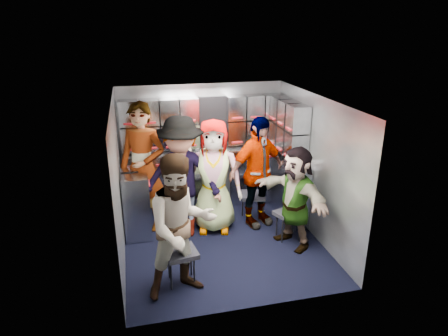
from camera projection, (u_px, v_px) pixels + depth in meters
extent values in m
plane|color=black|center=(222.00, 241.00, 5.92)|extent=(3.00, 3.00, 0.00)
cube|color=gray|center=(202.00, 145.00, 6.92)|extent=(2.80, 0.04, 2.10)
cube|color=gray|center=(118.00, 184.00, 5.25)|extent=(0.04, 3.00, 2.10)
cube|color=gray|center=(314.00, 167.00, 5.86)|extent=(0.04, 3.00, 2.10)
cube|color=silver|center=(222.00, 100.00, 5.19)|extent=(2.80, 3.00, 0.02)
cube|color=#8F949D|center=(205.00, 179.00, 6.92)|extent=(2.68, 0.38, 0.99)
cube|color=#8F949D|center=(136.00, 203.00, 6.00)|extent=(0.38, 0.76, 0.99)
cube|color=#B7BABF|center=(204.00, 150.00, 6.74)|extent=(2.68, 0.42, 0.03)
cube|color=#8F949D|center=(203.00, 122.00, 6.63)|extent=(2.68, 0.28, 0.82)
cube|color=#8F949D|center=(288.00, 127.00, 6.31)|extent=(0.28, 1.00, 0.82)
cube|color=#8F949D|center=(287.00, 187.00, 6.56)|extent=(0.28, 1.20, 1.00)
cube|color=maroon|center=(207.00, 162.00, 6.61)|extent=(2.60, 0.02, 0.03)
cube|color=black|center=(181.00, 253.00, 4.85)|extent=(0.43, 0.41, 0.06)
cylinder|color=black|center=(171.00, 276.00, 4.79)|extent=(0.02, 0.02, 0.40)
cylinder|color=black|center=(194.00, 272.00, 4.85)|extent=(0.02, 0.02, 0.40)
cylinder|color=black|center=(169.00, 264.00, 5.01)|extent=(0.02, 0.02, 0.40)
cylinder|color=black|center=(191.00, 261.00, 5.07)|extent=(0.02, 0.02, 0.40)
cube|color=black|center=(181.00, 204.00, 6.17)|extent=(0.45, 0.43, 0.06)
cylinder|color=black|center=(174.00, 221.00, 6.11)|extent=(0.02, 0.02, 0.39)
cylinder|color=black|center=(192.00, 219.00, 6.17)|extent=(0.02, 0.02, 0.39)
cylinder|color=black|center=(172.00, 214.00, 6.33)|extent=(0.02, 0.02, 0.39)
cylinder|color=black|center=(189.00, 212.00, 6.38)|extent=(0.02, 0.02, 0.39)
cube|color=black|center=(212.00, 198.00, 6.29)|extent=(0.52, 0.51, 0.06)
cylinder|color=black|center=(204.00, 216.00, 6.22)|extent=(0.03, 0.03, 0.43)
cylinder|color=black|center=(223.00, 214.00, 6.29)|extent=(0.03, 0.03, 0.43)
cylinder|color=black|center=(201.00, 209.00, 6.46)|extent=(0.03, 0.03, 0.43)
cylinder|color=black|center=(219.00, 207.00, 6.52)|extent=(0.03, 0.03, 0.43)
cube|color=black|center=(253.00, 195.00, 6.46)|extent=(0.44, 0.43, 0.06)
cylinder|color=black|center=(247.00, 211.00, 6.40)|extent=(0.02, 0.02, 0.39)
cylinder|color=black|center=(263.00, 210.00, 6.46)|extent=(0.02, 0.02, 0.39)
cylinder|color=black|center=(243.00, 205.00, 6.62)|extent=(0.02, 0.02, 0.39)
cylinder|color=black|center=(258.00, 204.00, 6.68)|extent=(0.02, 0.02, 0.39)
cube|color=black|center=(289.00, 214.00, 5.88)|extent=(0.46, 0.45, 0.06)
cylinder|color=black|center=(282.00, 231.00, 5.82)|extent=(0.02, 0.02, 0.38)
cylinder|color=black|center=(299.00, 229.00, 5.88)|extent=(0.02, 0.02, 0.38)
cylinder|color=black|center=(277.00, 224.00, 6.03)|extent=(0.02, 0.02, 0.38)
cylinder|color=black|center=(293.00, 222.00, 6.09)|extent=(0.02, 0.02, 0.38)
imported|color=black|center=(143.00, 168.00, 6.00)|extent=(0.86, 0.76, 1.99)
imported|color=black|center=(181.00, 227.00, 4.53)|extent=(0.96, 0.82, 1.74)
imported|color=black|center=(182.00, 178.00, 5.83)|extent=(1.35, 1.06, 1.83)
imported|color=black|center=(214.00, 177.00, 5.98)|extent=(0.96, 0.74, 1.75)
imported|color=black|center=(257.00, 172.00, 6.14)|extent=(1.11, 0.76, 1.75)
imported|color=black|center=(295.00, 197.00, 5.60)|extent=(0.91, 1.44, 1.49)
cylinder|color=white|center=(172.00, 145.00, 6.53)|extent=(0.06, 0.06, 0.25)
cylinder|color=white|center=(211.00, 143.00, 6.67)|extent=(0.06, 0.06, 0.25)
cylinder|color=white|center=(259.00, 139.00, 6.86)|extent=(0.06, 0.06, 0.25)
cylinder|color=#CCB190|center=(189.00, 148.00, 6.60)|extent=(0.07, 0.07, 0.11)
cylinder|color=#CCB190|center=(265.00, 143.00, 6.89)|extent=(0.08, 0.08, 0.10)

